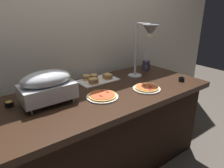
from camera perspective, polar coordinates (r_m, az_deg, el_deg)
name	(u,v)px	position (r m, az deg, el deg)	size (l,w,h in m)	color
ground_plane	(105,162)	(2.18, -1.84, -20.77)	(8.00, 8.00, 0.00)	#4C443D
back_wall	(74,33)	(2.08, -10.46, 13.60)	(4.40, 0.04, 2.40)	beige
buffet_table	(105,129)	(1.95, -1.97, -12.27)	(1.90, 0.84, 0.76)	black
chafing_dish	(47,85)	(1.58, -17.46, -0.40)	(0.39, 0.23, 0.26)	#B7BABF
heat_lamp	(147,37)	(1.98, 9.69, 12.77)	(0.15, 0.32, 0.54)	#B7BABF
pizza_plate_front	(102,96)	(1.65, -2.67, -3.35)	(0.26, 0.26, 0.03)	white
pizza_plate_center	(147,88)	(1.83, 9.53, -1.13)	(0.24, 0.24, 0.03)	white
sandwich_platter	(97,79)	(2.01, -4.11, 1.34)	(0.38, 0.23, 0.06)	white
sauce_cup_near	(9,104)	(1.69, -26.46, -4.89)	(0.06, 0.06, 0.04)	black
sauce_cup_far	(182,79)	(2.12, 18.61, 1.26)	(0.06, 0.06, 0.04)	black
utensil_holder	(146,65)	(2.37, 9.34, 5.14)	(0.08, 0.08, 0.22)	#383347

